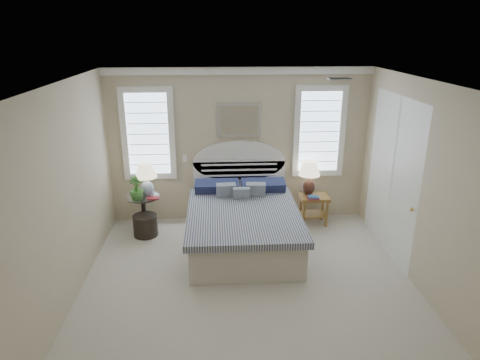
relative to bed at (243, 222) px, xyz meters
name	(u,v)px	position (x,y,z in m)	size (l,w,h in m)	color
floor	(250,296)	(0.00, -1.46, -0.39)	(4.50, 5.00, 0.01)	beige
ceiling	(252,86)	(0.00, -1.46, 2.31)	(4.50, 5.00, 0.01)	white
wall_back	(239,146)	(0.00, 1.04, 0.96)	(4.50, 0.02, 2.70)	beige
wall_left	(59,205)	(-2.25, -1.46, 0.96)	(0.02, 5.00, 2.70)	beige
wall_right	(434,196)	(2.25, -1.46, 0.96)	(0.02, 5.00, 2.70)	beige
crown_molding	(239,71)	(0.00, 1.00, 2.25)	(4.50, 0.08, 0.12)	white
hvac_vent	(340,79)	(1.20, -0.66, 2.29)	(0.30, 0.20, 0.02)	#B2B2B2
switch_plate	(185,158)	(-0.95, 1.03, 0.76)	(0.08, 0.01, 0.12)	white
window_left	(148,134)	(-1.55, 1.02, 1.21)	(0.90, 0.06, 1.60)	silver
window_right	(319,131)	(1.40, 1.02, 1.21)	(0.90, 0.06, 1.60)	silver
painting	(239,120)	(0.00, 1.00, 1.43)	(0.74, 0.04, 0.58)	silver
closet_door	(392,176)	(2.23, -0.26, 0.81)	(0.02, 1.80, 2.40)	white
bed	(243,222)	(0.00, 0.00, 0.00)	(1.72, 2.28, 1.47)	beige
side_table_left	(144,210)	(-1.65, 0.59, 0.00)	(0.56, 0.56, 0.63)	black
nightstand_right	(314,203)	(1.30, 0.69, 0.00)	(0.50, 0.40, 0.53)	olive
floor_pot	(145,225)	(-1.61, 0.40, -0.20)	(0.40, 0.40, 0.36)	black
lamp_left	(146,176)	(-1.57, 0.59, 0.60)	(0.37, 0.37, 0.58)	silver
lamp_right	(309,174)	(1.21, 0.78, 0.52)	(0.38, 0.38, 0.61)	black
potted_plant	(136,188)	(-1.71, 0.44, 0.44)	(0.22, 0.22, 0.40)	#2A692F
books_left	(153,198)	(-1.46, 0.46, 0.26)	(0.22, 0.17, 0.03)	maroon
books_right	(313,198)	(1.25, 0.54, 0.17)	(0.20, 0.14, 0.05)	maroon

